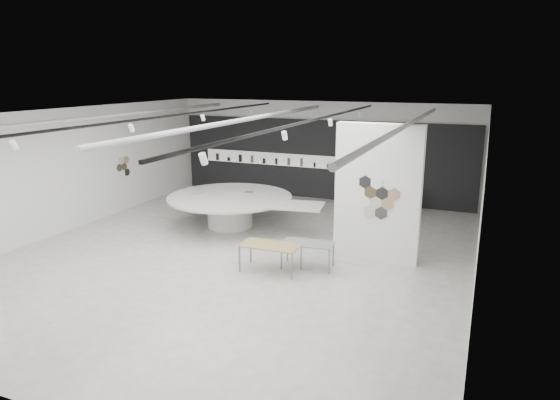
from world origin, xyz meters
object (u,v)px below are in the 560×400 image
at_px(display_island, 232,207).
at_px(kitchen_counter, 397,198).
at_px(partition_column, 378,194).
at_px(sample_table_stone, 308,245).
at_px(sample_table_wood, 270,247).

relative_size(display_island, kitchen_counter, 3.80).
xyz_separation_m(partition_column, sample_table_stone, (-1.46, -1.24, -1.19)).
relative_size(partition_column, sample_table_wood, 2.44).
relative_size(display_island, sample_table_wood, 3.75).
bearing_deg(sample_table_wood, display_island, 131.55).
height_order(display_island, sample_table_wood, display_island).
height_order(sample_table_stone, kitchen_counter, kitchen_counter).
bearing_deg(sample_table_stone, partition_column, 40.35).
xyz_separation_m(sample_table_stone, kitchen_counter, (1.09, 6.75, -0.20)).
height_order(partition_column, sample_table_stone, partition_column).
distance_m(partition_column, kitchen_counter, 5.70).
bearing_deg(partition_column, display_island, 166.36).
xyz_separation_m(sample_table_wood, kitchen_counter, (1.87, 7.32, -0.23)).
distance_m(display_island, sample_table_wood, 3.99).
relative_size(sample_table_stone, kitchen_counter, 0.93).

